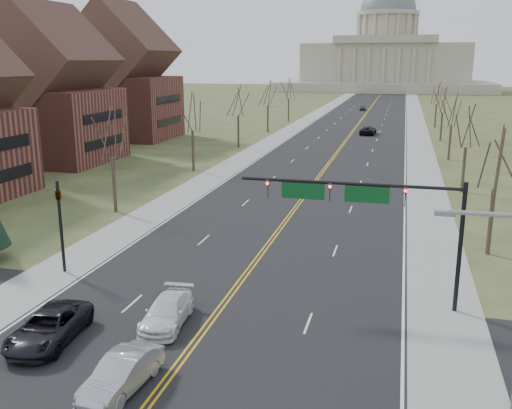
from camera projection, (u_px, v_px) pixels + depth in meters
The scene contains 27 objects.
road at pixel (360, 122), 124.72m from camera, with size 20.00×380.00×0.01m, color black.
cross_road at pixel (190, 348), 27.10m from camera, with size 120.00×14.00×0.01m, color black.
sidewalk_left at pixel (305, 121), 127.60m from camera, with size 4.00×380.00×0.03m, color gray.
sidewalk_right at pixel (416, 124), 121.83m from camera, with size 4.00×380.00×0.03m, color gray.
center_line at pixel (360, 122), 124.72m from camera, with size 0.42×380.00×0.01m, color gold.
edge_line_left at pixel (315, 121), 127.07m from camera, with size 0.15×380.00×0.01m, color silver.
edge_line_right at pixel (406, 123), 122.36m from camera, with size 0.15×380.00×0.01m, color silver.
capitol at pixel (385, 58), 252.55m from camera, with size 90.00×60.00×50.00m.
signal_mast at pixel (365, 203), 30.92m from camera, with size 12.12×0.44×7.20m.
signal_left at pixel (60, 216), 35.99m from camera, with size 0.32×0.36×6.00m.
tree_r_0 at pixel (497, 163), 38.65m from camera, with size 3.74×3.74×8.50m.
tree_l_0 at pixel (111, 135), 49.77m from camera, with size 3.96×3.96×9.00m.
tree_r_1 at pixel (467, 129), 57.42m from camera, with size 3.74×3.74×8.50m.
tree_l_1 at pixel (192, 114), 68.54m from camera, with size 3.96×3.96×9.00m.
tree_r_2 at pixel (452, 112), 76.19m from camera, with size 3.74×3.74×8.50m.
tree_l_2 at pixel (238, 103), 87.31m from camera, with size 3.96×3.96×9.00m.
tree_r_3 at pixel (443, 101), 94.97m from camera, with size 3.74×3.74×8.50m.
tree_l_3 at pixel (268, 95), 106.09m from camera, with size 3.96×3.96×9.00m.
tree_r_4 at pixel (437, 95), 113.74m from camera, with size 3.74×3.74×8.50m.
tree_l_4 at pixel (289, 90), 124.86m from camera, with size 3.96×3.96×9.00m.
bldg_left_mid at pixel (51, 97), 74.95m from camera, with size 15.10×14.28×20.75m.
bldg_left_far at pixel (122, 82), 97.72m from camera, with size 17.10×14.28×23.25m.
car_sb_inner_lead at pixel (122, 373), 23.51m from camera, with size 1.57×4.50×1.48m, color #A9ACB1.
car_sb_outer_lead at pixel (49, 327), 27.57m from camera, with size 2.52×5.46×1.52m, color black.
car_sb_inner_second at pixel (167, 312), 29.36m from camera, with size 1.96×4.83×1.40m, color white.
car_far_nb at pixel (368, 130), 104.25m from camera, with size 2.52×5.46×1.52m, color black.
car_far_sb at pixel (363, 108), 154.18m from camera, with size 1.58×3.94×1.34m, color #43474A.
Camera 1 is at (9.13, -17.02, 13.33)m, focal length 40.00 mm.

